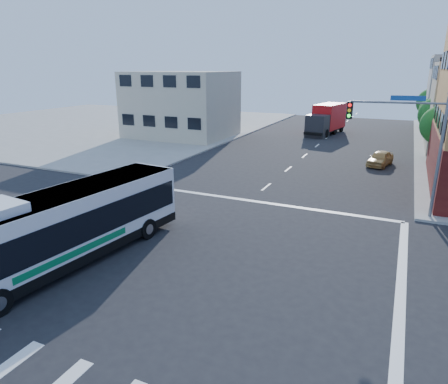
% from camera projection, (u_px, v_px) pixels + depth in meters
% --- Properties ---
extents(ground, '(120.00, 120.00, 0.00)m').
position_uv_depth(ground, '(175.00, 261.00, 18.28)').
color(ground, black).
rests_on(ground, ground).
extents(sidewalk_nw, '(50.00, 50.00, 0.15)m').
position_uv_depth(sidewalk_nw, '(99.00, 123.00, 62.48)').
color(sidewalk_nw, gray).
rests_on(sidewalk_nw, ground).
extents(building_west, '(12.06, 10.06, 8.00)m').
position_uv_depth(building_west, '(181.00, 105.00, 49.85)').
color(building_west, '#BCB59C').
rests_on(building_west, ground).
extents(signal_mast_ne, '(7.91, 1.13, 8.07)m').
position_uv_depth(signal_mast_ne, '(409.00, 132.00, 22.44)').
color(signal_mast_ne, slate).
rests_on(signal_mast_ne, ground).
extents(street_tree_a, '(3.60, 3.60, 5.53)m').
position_uv_depth(street_tree_a, '(442.00, 123.00, 36.77)').
color(street_tree_a, '#3C2415').
rests_on(street_tree_a, ground).
extents(street_tree_b, '(3.80, 3.80, 5.79)m').
position_uv_depth(street_tree_b, '(438.00, 112.00, 43.68)').
color(street_tree_b, '#3C2415').
rests_on(street_tree_b, ground).
extents(street_tree_c, '(3.40, 3.40, 5.29)m').
position_uv_depth(street_tree_c, '(434.00, 109.00, 50.72)').
color(street_tree_c, '#3C2415').
rests_on(street_tree_c, ground).
extents(street_tree_d, '(4.00, 4.00, 6.03)m').
position_uv_depth(street_tree_d, '(432.00, 101.00, 57.54)').
color(street_tree_d, '#3C2415').
rests_on(street_tree_d, ground).
extents(transit_bus, '(4.03, 12.58, 3.66)m').
position_uv_depth(transit_bus, '(64.00, 227.00, 17.50)').
color(transit_bus, black).
rests_on(transit_bus, ground).
extents(box_truck, '(3.89, 8.89, 3.87)m').
position_uv_depth(box_truck, '(326.00, 120.00, 52.56)').
color(box_truck, '#232429').
rests_on(box_truck, ground).
extents(parked_car, '(2.38, 4.14, 1.33)m').
position_uv_depth(parked_car, '(380.00, 158.00, 35.81)').
color(parked_car, tan).
rests_on(parked_car, ground).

